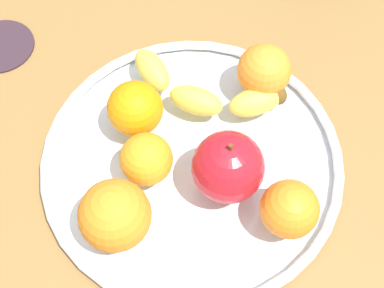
% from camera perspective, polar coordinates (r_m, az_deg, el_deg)
% --- Properties ---
extents(ground_plane, '(1.65, 1.65, 0.04)m').
position_cam_1_polar(ground_plane, '(0.67, -0.00, -2.87)').
color(ground_plane, olive).
extents(fruit_bowl, '(0.36, 0.36, 0.02)m').
position_cam_1_polar(fruit_bowl, '(0.64, -0.00, -1.70)').
color(fruit_bowl, silver).
rests_on(fruit_bowl, ground_plane).
extents(banana, '(0.21, 0.10, 0.03)m').
position_cam_1_polar(banana, '(0.67, 1.29, 5.66)').
color(banana, '#DECC44').
rests_on(banana, fruit_bowl).
extents(apple, '(0.08, 0.08, 0.09)m').
position_cam_1_polar(apple, '(0.59, 3.83, -2.46)').
color(apple, red).
rests_on(apple, fruit_bowl).
extents(orange_back_right, '(0.06, 0.06, 0.06)m').
position_cam_1_polar(orange_back_right, '(0.60, -4.87, -1.61)').
color(orange_back_right, orange).
rests_on(orange_back_right, fruit_bowl).
extents(orange_front_right, '(0.08, 0.08, 0.08)m').
position_cam_1_polar(orange_front_right, '(0.57, -8.16, -7.48)').
color(orange_front_right, orange).
rests_on(orange_front_right, fruit_bowl).
extents(orange_back_left, '(0.07, 0.07, 0.07)m').
position_cam_1_polar(orange_back_left, '(0.64, -6.04, 3.75)').
color(orange_back_left, orange).
rests_on(orange_back_left, fruit_bowl).
extents(orange_front_left, '(0.06, 0.06, 0.06)m').
position_cam_1_polar(orange_front_left, '(0.58, 10.28, -6.80)').
color(orange_front_left, orange).
rests_on(orange_front_left, fruit_bowl).
extents(orange_center, '(0.07, 0.07, 0.07)m').
position_cam_1_polar(orange_center, '(0.67, 7.62, 7.70)').
color(orange_center, orange).
rests_on(orange_center, fruit_bowl).
extents(ambient_coaster, '(0.09, 0.09, 0.01)m').
position_cam_1_polar(ambient_coaster, '(0.80, -19.65, 9.79)').
color(ambient_coaster, '#32222A').
rests_on(ambient_coaster, ground_plane).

